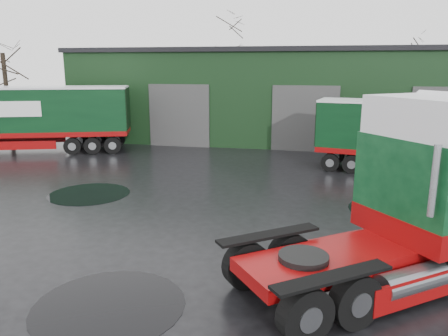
# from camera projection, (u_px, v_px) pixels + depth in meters

# --- Properties ---
(ground) EXTENTS (100.00, 100.00, 0.00)m
(ground) POSITION_uv_depth(u_px,v_px,m) (226.00, 229.00, 14.15)
(ground) COLOR black
(warehouse) EXTENTS (32.40, 12.40, 6.30)m
(warehouse) POSITION_uv_depth(u_px,v_px,m) (308.00, 93.00, 32.06)
(warehouse) COLOR black
(warehouse) RESTS_ON ground
(hero_tractor) EXTENTS (7.67, 6.89, 4.53)m
(hero_tractor) POSITION_uv_depth(u_px,v_px,m) (370.00, 197.00, 9.97)
(hero_tractor) COLOR #0E3F1E
(hero_tractor) RESTS_ON ground
(trailer_left) EXTENTS (13.00, 6.62, 3.99)m
(trailer_left) POSITION_uv_depth(u_px,v_px,m) (21.00, 120.00, 26.18)
(trailer_left) COLOR silver
(trailer_left) RESTS_ON ground
(lorry_right) EXTENTS (13.74, 4.74, 3.56)m
(lorry_right) POSITION_uv_depth(u_px,v_px,m) (430.00, 139.00, 20.69)
(lorry_right) COLOR silver
(lorry_right) RESTS_ON ground
(tree_left) EXTENTS (4.40, 4.40, 8.50)m
(tree_left) POSITION_uv_depth(u_px,v_px,m) (5.00, 80.00, 28.03)
(tree_left) COLOR black
(tree_left) RESTS_ON ground
(tree_back_a) EXTENTS (4.40, 4.40, 9.50)m
(tree_back_a) POSITION_uv_depth(u_px,v_px,m) (228.00, 70.00, 42.83)
(tree_back_a) COLOR black
(tree_back_a) RESTS_ON ground
(tree_back_b) EXTENTS (4.40, 4.40, 7.50)m
(tree_back_b) POSITION_uv_depth(u_px,v_px,m) (400.00, 81.00, 39.82)
(tree_back_b) COLOR black
(tree_back_b) RESTS_ON ground
(puddle_0) EXTENTS (3.38, 3.38, 0.01)m
(puddle_0) POSITION_uv_depth(u_px,v_px,m) (109.00, 306.00, 9.65)
(puddle_0) COLOR black
(puddle_0) RESTS_ON ground
(puddle_1) EXTENTS (3.08, 3.08, 0.01)m
(puddle_1) POSITION_uv_depth(u_px,v_px,m) (391.00, 210.00, 16.02)
(puddle_1) COLOR black
(puddle_1) RESTS_ON ground
(puddle_2) EXTENTS (3.31, 3.31, 0.01)m
(puddle_2) POSITION_uv_depth(u_px,v_px,m) (89.00, 194.00, 18.05)
(puddle_2) COLOR black
(puddle_2) RESTS_ON ground
(puddle_3) EXTENTS (2.57, 2.57, 0.01)m
(puddle_3) POSITION_uv_depth(u_px,v_px,m) (340.00, 275.00, 11.06)
(puddle_3) COLOR black
(puddle_3) RESTS_ON ground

